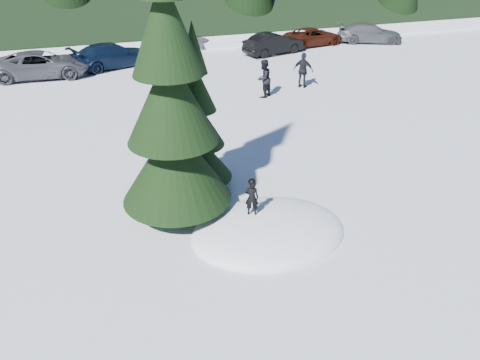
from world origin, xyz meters
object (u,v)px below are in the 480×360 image
object	(u,v)px
spruce_short	(197,128)
car_6	(313,36)
spruce_tall	(171,110)
car_3	(112,55)
child_skier	(252,198)
car_5	(274,44)
car_7	(370,33)
adult_1	(303,70)
car_4	(185,42)
adult_0	(263,79)
car_2	(42,65)

from	to	relation	value
spruce_short	car_6	distance (m)	22.04
spruce_tall	car_3	bearing A→B (deg)	90.66
car_6	child_skier	bearing A→B (deg)	139.78
spruce_tall	car_5	distance (m)	20.53
spruce_short	child_skier	size ratio (longest dim) A/B	5.04
child_skier	car_6	size ratio (longest dim) A/B	0.24
car_3	car_6	size ratio (longest dim) A/B	1.14
child_skier	car_5	size ratio (longest dim) A/B	0.25
spruce_tall	car_7	size ratio (longest dim) A/B	1.84
spruce_tall	car_6	xyz separation A→B (m)	(14.09, 19.07, -2.71)
adult_1	car_4	size ratio (longest dim) A/B	0.50
spruce_tall	car_5	size ratio (longest dim) A/B	2.03
child_skier	car_7	bearing A→B (deg)	-107.75
spruce_tall	adult_0	xyz separation A→B (m)	(6.42, 9.38, -2.37)
car_3	car_7	xyz separation A→B (m)	(18.65, 0.85, -0.05)
child_skier	car_4	world-z (taller)	child_skier
adult_1	car_4	xyz separation A→B (m)	(-4.07, 10.13, -0.29)
spruce_short	car_7	xyz separation A→B (m)	(17.44, 17.09, -1.42)
spruce_tall	car_7	world-z (taller)	spruce_tall
adult_1	car_5	bearing A→B (deg)	-58.47
spruce_short	car_2	xyz separation A→B (m)	(-5.20, 15.31, -1.37)
spruce_short	car_6	bearing A→B (deg)	53.46
spruce_tall	car_4	bearing A→B (deg)	76.37
adult_0	child_skier	bearing A→B (deg)	31.33
car_3	spruce_tall	bearing A→B (deg)	160.77
adult_1	car_6	bearing A→B (deg)	-77.64
adult_0	car_3	world-z (taller)	adult_0
car_7	adult_0	bearing A→B (deg)	149.98
car_6	spruce_short	bearing A→B (deg)	134.16
adult_1	car_2	bearing A→B (deg)	15.74
car_6	car_7	size ratio (longest dim) A/B	0.94
car_4	car_6	size ratio (longest dim) A/B	0.84
spruce_tall	car_6	world-z (taller)	spruce_tall
spruce_tall	adult_1	size ratio (longest dim) A/B	4.66
car_5	car_7	xyz separation A→B (m)	(8.07, 0.97, -0.02)
child_skier	car_3	world-z (taller)	child_skier
adult_1	car_7	world-z (taller)	adult_1
car_5	spruce_tall	bearing A→B (deg)	134.23
child_skier	car_6	bearing A→B (deg)	-98.82
car_2	car_4	xyz separation A→B (m)	(9.12, 3.58, -0.10)
car_7	child_skier	bearing A→B (deg)	162.97
adult_0	car_7	distance (m)	15.09
car_7	car_5	bearing A→B (deg)	119.65
car_6	adult_1	bearing A→B (deg)	140.89
adult_1	car_2	xyz separation A→B (m)	(-13.19, 6.55, -0.19)
child_skier	car_2	world-z (taller)	child_skier
adult_0	car_4	size ratio (longest dim) A/B	0.51
adult_0	car_3	distance (m)	10.59
adult_1	car_3	size ratio (longest dim) A/B	0.37
car_6	car_7	world-z (taller)	car_7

